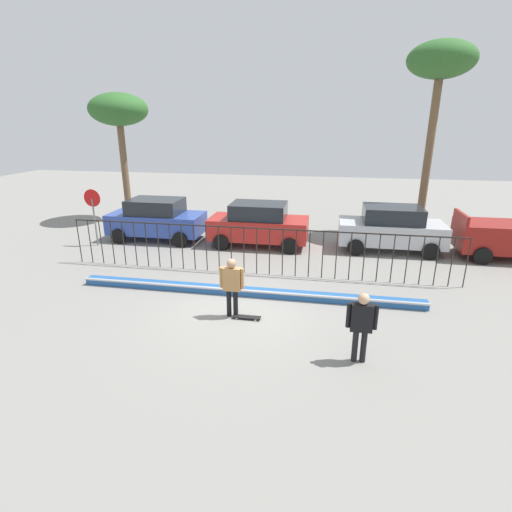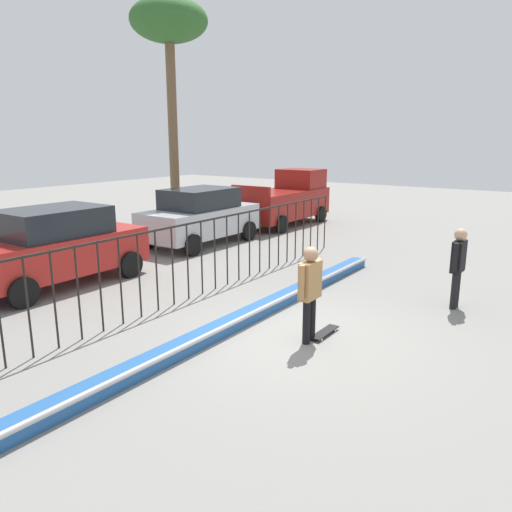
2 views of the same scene
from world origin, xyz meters
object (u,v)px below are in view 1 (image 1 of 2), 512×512
Objects in this scene: skateboard at (247,317)px; palm_tree_tall at (441,67)px; camera_operator at (362,321)px; parked_car_blue at (157,219)px; parked_car_silver at (391,228)px; parked_car_red at (259,224)px; stop_sign at (93,210)px; skateboarder at (232,282)px; palm_tree_short at (119,112)px.

skateboard is 0.09× the size of palm_tree_tall.
camera_operator is 12.14m from parked_car_blue.
parked_car_silver reaches higher than camera_operator.
stop_sign is at bearing -166.97° from parked_car_red.
skateboarder is at bearing -124.82° from palm_tree_tall.
parked_car_blue is at bearing -47.27° from palm_tree_short.
parked_car_silver is (1.80, 8.75, -0.06)m from camera_operator.
palm_tree_tall is at bearing 25.59° from parked_car_red.
parked_car_blue reaches higher than skateboard.
skateboarder is 0.40× the size of parked_car_silver.
parked_car_silver is 14.82m from palm_tree_short.
palm_tree_short reaches higher than parked_car_blue.
parked_car_blue is 0.65× the size of palm_tree_short.
skateboard is at bearing -121.85° from parked_car_silver.
parked_car_silver is at bearing 26.60° from skateboarder.
skateboard is 14.03m from palm_tree_tall.
skateboard is 0.19× the size of parked_car_silver.
skateboard is at bearing -80.04° from parked_car_red.
palm_tree_short reaches higher than camera_operator.
camera_operator is at bearing -106.91° from palm_tree_tall.
parked_car_red reaches higher than skateboard.
parked_car_silver is (5.18, 7.11, -0.06)m from skateboarder.
palm_tree_tall reaches higher than camera_operator.
skateboard is 9.04m from parked_car_blue.
stop_sign reaches higher than parked_car_blue.
skateboarder is 0.40× the size of parked_car_red.
palm_tree_tall reaches higher than parked_car_red.
parked_car_red is at bearing -175.33° from parked_car_silver.
stop_sign reaches higher than skateboarder.
skateboard is 0.12× the size of palm_tree_short.
parked_car_silver is (5.63, 0.31, 0.00)m from parked_car_red.
parked_car_blue is at bearing -177.18° from parked_car_silver.
parked_car_blue is 1.72× the size of stop_sign.
parked_car_red reaches higher than camera_operator.
skateboarder is at bearing 154.84° from skateboard.
camera_operator is 8.93m from parked_car_silver.
parked_car_red is 5.64m from parked_car_silver.
parked_car_blue is 0.50× the size of palm_tree_tall.
parked_car_blue is (-5.26, 6.88, -0.06)m from skateboarder.
skateboard is at bearing -35.22° from stop_sign.
skateboarder is 0.69× the size of stop_sign.
parked_car_blue and parked_car_silver have the same top height.
camera_operator is (3.38, -1.64, -0.01)m from skateboarder.
parked_car_red is 1.72× the size of stop_sign.
palm_tree_tall reaches higher than palm_tree_short.
palm_tree_tall reaches higher than stop_sign.
camera_operator is 17.52m from palm_tree_short.
palm_tree_tall is 15.48m from palm_tree_short.
camera_operator is at bearing -45.37° from palm_tree_short.
parked_car_blue is (-8.64, 8.52, -0.06)m from camera_operator.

